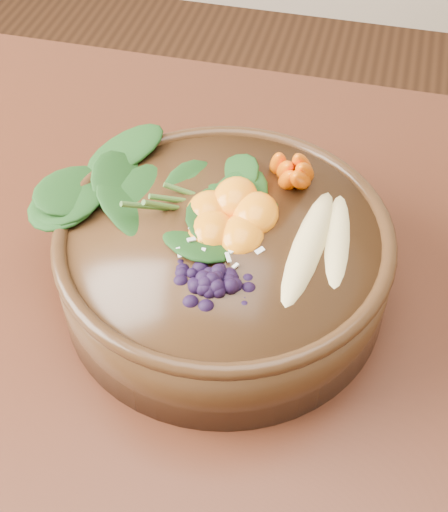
{
  "coord_description": "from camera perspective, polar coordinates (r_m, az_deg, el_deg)",
  "views": [
    {
      "loc": [
        0.04,
        -0.4,
        1.3
      ],
      "look_at": [
        -0.08,
        0.05,
        0.8
      ],
      "focal_mm": 50.0,
      "sensor_mm": 36.0,
      "label": 1
    }
  ],
  "objects": [
    {
      "name": "coconut_flakes",
      "position": [
        0.64,
        -0.19,
        0.81
      ],
      "size": [
        0.1,
        0.08,
        0.01
      ],
      "primitive_type": null,
      "rotation": [
        0.0,
        0.0,
        0.05
      ],
      "color": "white",
      "rests_on": "stoneware_bowl"
    },
    {
      "name": "blueberry_pile",
      "position": [
        0.59,
        -0.91,
        -1.01
      ],
      "size": [
        0.15,
        0.12,
        0.04
      ],
      "primitive_type": null,
      "rotation": [
        0.0,
        0.0,
        0.05
      ],
      "color": "black",
      "rests_on": "stoneware_bowl"
    },
    {
      "name": "carrot_cluster",
      "position": [
        0.68,
        6.1,
        8.78
      ],
      "size": [
        0.07,
        0.07,
        0.09
      ],
      "primitive_type": null,
      "rotation": [
        0.0,
        0.0,
        0.05
      ],
      "color": "#F26600",
      "rests_on": "stoneware_bowl"
    },
    {
      "name": "dining_table",
      "position": [
        0.76,
        4.88,
        -11.12
      ],
      "size": [
        1.6,
        0.9,
        0.75
      ],
      "color": "#331C0C",
      "rests_on": "ground"
    },
    {
      "name": "kale_heap",
      "position": [
        0.69,
        -2.93,
        7.62
      ],
      "size": [
        0.21,
        0.19,
        0.05
      ],
      "primitive_type": null,
      "rotation": [
        0.0,
        0.0,
        0.05
      ],
      "color": "#193F15",
      "rests_on": "stoneware_bowl"
    },
    {
      "name": "stoneware_bowl",
      "position": [
        0.68,
        0.0,
        -0.57
      ],
      "size": [
        0.33,
        0.33,
        0.08
      ],
      "primitive_type": "cylinder",
      "rotation": [
        0.0,
        0.0,
        0.05
      ],
      "color": "#3D2511",
      "rests_on": "dining_table"
    },
    {
      "name": "mandarin_cluster",
      "position": [
        0.66,
        0.52,
        4.15
      ],
      "size": [
        0.1,
        0.1,
        0.03
      ],
      "primitive_type": null,
      "rotation": [
        0.0,
        0.0,
        0.05
      ],
      "color": "orange",
      "rests_on": "stoneware_bowl"
    },
    {
      "name": "banana_halves",
      "position": [
        0.64,
        8.05,
        2.01
      ],
      "size": [
        0.07,
        0.18,
        0.03
      ],
      "rotation": [
        0.0,
        0.0,
        0.05
      ],
      "color": "#E0CC84",
      "rests_on": "stoneware_bowl"
    }
  ]
}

